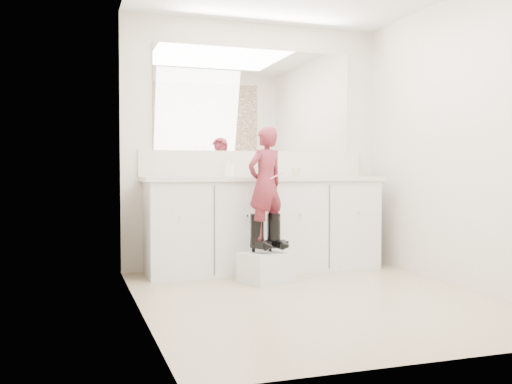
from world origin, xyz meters
name	(u,v)px	position (x,y,z in m)	size (l,w,h in m)	color
floor	(317,297)	(0.00, 0.00, 0.00)	(3.00, 3.00, 0.00)	#866A57
wall_back	(255,145)	(0.00, 1.50, 1.20)	(2.60, 2.60, 0.00)	beige
wall_front	(445,117)	(0.00, -1.50, 1.20)	(2.60, 2.60, 0.00)	beige
wall_left	(139,132)	(-1.30, 0.00, 1.20)	(3.00, 3.00, 0.00)	beige
wall_right	(465,139)	(1.30, 0.00, 1.20)	(3.00, 3.00, 0.00)	beige
vanity_cabinet	(264,226)	(0.00, 1.23, 0.42)	(2.20, 0.55, 0.85)	silver
countertop	(264,179)	(0.00, 1.21, 0.87)	(2.28, 0.58, 0.04)	beige
backsplash	(255,164)	(0.00, 1.49, 1.02)	(2.28, 0.03, 0.25)	beige
mirror	(255,100)	(0.00, 1.49, 1.64)	(2.00, 0.02, 1.00)	white
dot_panel	(445,25)	(0.00, -1.49, 1.65)	(2.00, 0.01, 1.20)	#472819
faucet	(259,171)	(0.00, 1.38, 0.94)	(0.08, 0.08, 0.10)	silver
cup	(296,172)	(0.33, 1.22, 0.93)	(0.09, 0.09, 0.09)	beige
soap_bottle	(228,167)	(-0.33, 1.29, 0.98)	(0.08, 0.09, 0.19)	white
step_stool	(266,267)	(-0.17, 0.68, 0.13)	(0.40, 0.33, 0.25)	silver
boot_left	(257,233)	(-0.24, 0.70, 0.42)	(0.12, 0.22, 0.33)	black
boot_right	(274,233)	(-0.09, 0.70, 0.42)	(0.12, 0.22, 0.33)	black
toddler	(266,184)	(-0.17, 0.70, 0.83)	(0.35, 0.23, 0.96)	#B5374C
toothbrush	(277,176)	(-0.10, 0.62, 0.90)	(0.01, 0.01, 0.14)	#E95A91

